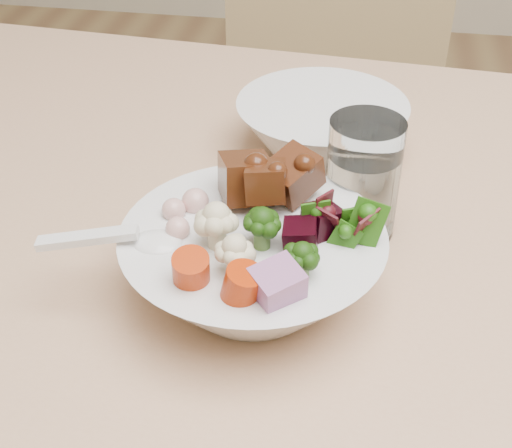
# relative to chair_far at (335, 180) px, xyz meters

# --- Properties ---
(chair_far) EXTENTS (0.47, 0.47, 0.87)m
(chair_far) POSITION_rel_chair_far_xyz_m (0.00, 0.00, 0.00)
(chair_far) COLOR tan
(chair_far) RESTS_ON ground
(food_bowl) EXTENTS (0.20, 0.20, 0.11)m
(food_bowl) POSITION_rel_chair_far_xyz_m (-0.03, -0.72, 0.38)
(food_bowl) COLOR silver
(food_bowl) RESTS_ON dining_table
(soup_spoon) EXTENTS (0.11, 0.04, 0.02)m
(soup_spoon) POSITION_rel_chair_far_xyz_m (-0.11, -0.74, 0.40)
(soup_spoon) COLOR silver
(soup_spoon) RESTS_ON food_bowl
(water_glass) EXTENTS (0.06, 0.06, 0.11)m
(water_glass) POSITION_rel_chair_far_xyz_m (0.05, -0.62, 0.39)
(water_glass) COLOR white
(water_glass) RESTS_ON dining_table
(side_bowl) EXTENTS (0.17, 0.17, 0.06)m
(side_bowl) POSITION_rel_chair_far_xyz_m (0.00, -0.49, 0.37)
(side_bowl) COLOR silver
(side_bowl) RESTS_ON dining_table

